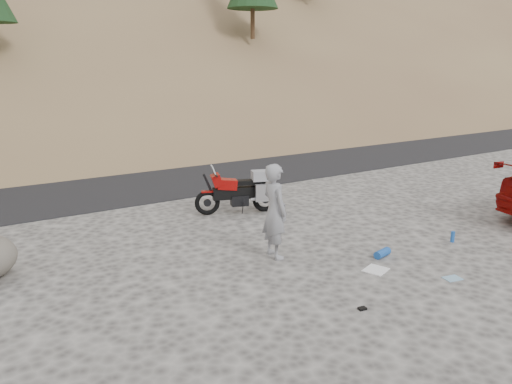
# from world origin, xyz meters

# --- Properties ---
(ground) EXTENTS (140.00, 140.00, 0.00)m
(ground) POSITION_xyz_m (0.00, 0.00, 0.00)
(ground) COLOR #464340
(ground) RESTS_ON ground
(road) EXTENTS (120.00, 7.00, 0.05)m
(road) POSITION_xyz_m (0.00, 9.00, 0.00)
(road) COLOR black
(road) RESTS_ON ground
(motorcycle) EXTENTS (2.17, 1.06, 1.34)m
(motorcycle) POSITION_xyz_m (0.53, 3.42, 0.57)
(motorcycle) COLOR black
(motorcycle) RESTS_ON ground
(man) EXTENTS (0.51, 0.74, 1.95)m
(man) POSITION_xyz_m (-0.43, 0.39, 0.00)
(man) COLOR gray
(man) RESTS_ON ground
(gear_white_cloth) EXTENTS (0.56, 0.53, 0.01)m
(gear_white_cloth) POSITION_xyz_m (0.84, -1.24, 0.01)
(gear_white_cloth) COLOR white
(gear_white_cloth) RESTS_ON ground
(gear_blue_mat) EXTENTS (0.44, 0.26, 0.17)m
(gear_blue_mat) POSITION_xyz_m (1.44, -0.81, 0.08)
(gear_blue_mat) COLOR #1A4C9E
(gear_blue_mat) RESTS_ON ground
(gear_bottle) EXTENTS (0.09, 0.09, 0.24)m
(gear_bottle) POSITION_xyz_m (3.42, -1.00, 0.12)
(gear_bottle) COLOR #1A4C9E
(gear_bottle) RESTS_ON ground
(gear_glove_a) EXTENTS (0.14, 0.11, 0.04)m
(gear_glove_a) POSITION_xyz_m (-0.50, -2.27, 0.02)
(gear_glove_a) COLOR black
(gear_glove_a) RESTS_ON ground
(gear_blue_cloth) EXTENTS (0.36, 0.29, 0.01)m
(gear_blue_cloth) POSITION_xyz_m (1.76, -2.27, 0.01)
(gear_blue_cloth) COLOR #7CA5C0
(gear_blue_cloth) RESTS_ON ground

